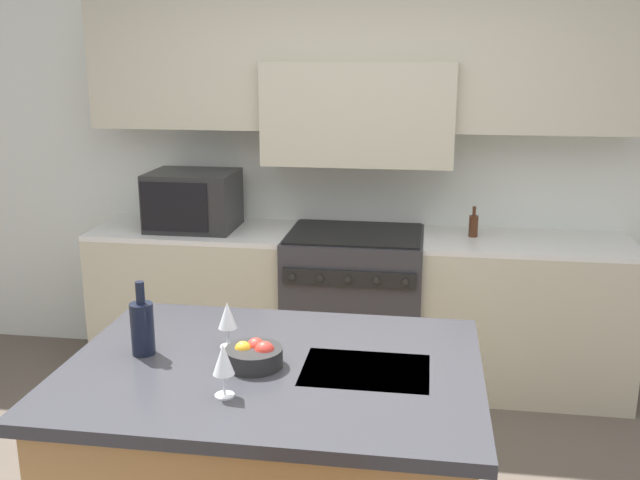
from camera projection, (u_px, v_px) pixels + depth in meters
The scene contains 10 objects.
back_cabinetry at pixel (361, 122), 4.38m from camera, with size 10.00×0.46×2.70m.
back_counter at pixel (354, 307), 4.43m from camera, with size 3.26×0.62×0.94m.
range_stove at pixel (354, 307), 4.40m from camera, with size 0.82×0.70×0.95m.
microwave at pixel (193, 200), 4.41m from camera, with size 0.53×0.43×0.36m.
kitchen_island at pixel (275, 479), 2.63m from camera, with size 1.47×1.08×0.93m.
wine_bottle at pixel (142, 327), 2.58m from camera, with size 0.08×0.08×0.28m.
wine_glass_near at pixel (223, 361), 2.25m from camera, with size 0.07×0.07×0.18m.
wine_glass_far at pixel (227, 317), 2.63m from camera, with size 0.07×0.07×0.18m.
fruit_bowl at pixel (254, 355), 2.49m from camera, with size 0.20×0.20×0.09m.
oil_bottle_on_counter at pixel (473, 225), 4.23m from camera, with size 0.05×0.05×0.18m.
Camera 1 is at (0.42, -2.31, 1.99)m, focal length 40.00 mm.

